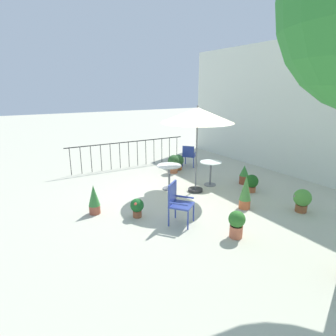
{
  "coord_description": "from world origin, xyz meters",
  "views": [
    {
      "loc": [
        6.61,
        -4.18,
        3.03
      ],
      "look_at": [
        0.0,
        -0.28,
        0.85
      ],
      "focal_mm": 30.33,
      "sensor_mm": 36.0,
      "label": 1
    }
  ],
  "objects_px": {
    "potted_plant_2": "(178,162)",
    "potted_plant_8": "(244,174)",
    "potted_plant_1": "(237,223)",
    "potted_plant_3": "(302,199)",
    "potted_plant_7": "(174,163)",
    "potted_plant_4": "(137,207)",
    "patio_chair_1": "(189,154)",
    "potted_plant_6": "(245,192)",
    "patio_umbrella_0": "(197,116)",
    "potted_plant_5": "(94,199)",
    "patio_chair_0": "(178,201)",
    "potted_plant_0": "(252,182)",
    "cafe_table_1": "(211,169)",
    "cafe_table_0": "(169,173)"
  },
  "relations": [
    {
      "from": "potted_plant_1",
      "to": "potted_plant_4",
      "type": "relative_size",
      "value": 1.25
    },
    {
      "from": "patio_chair_1",
      "to": "potted_plant_0",
      "type": "relative_size",
      "value": 1.59
    },
    {
      "from": "potted_plant_4",
      "to": "potted_plant_3",
      "type": "bearing_deg",
      "value": 63.76
    },
    {
      "from": "potted_plant_1",
      "to": "potted_plant_3",
      "type": "height_order",
      "value": "potted_plant_3"
    },
    {
      "from": "cafe_table_0",
      "to": "potted_plant_5",
      "type": "height_order",
      "value": "cafe_table_0"
    },
    {
      "from": "patio_umbrella_0",
      "to": "potted_plant_7",
      "type": "bearing_deg",
      "value": 167.39
    },
    {
      "from": "patio_chair_1",
      "to": "potted_plant_2",
      "type": "height_order",
      "value": "patio_chair_1"
    },
    {
      "from": "potted_plant_2",
      "to": "potted_plant_8",
      "type": "relative_size",
      "value": 0.93
    },
    {
      "from": "patio_chair_1",
      "to": "potted_plant_0",
      "type": "xyz_separation_m",
      "value": [
        3.31,
        -0.01,
        -0.19
      ]
    },
    {
      "from": "potted_plant_0",
      "to": "potted_plant_1",
      "type": "xyz_separation_m",
      "value": [
        1.78,
        -2.31,
        0.03
      ]
    },
    {
      "from": "potted_plant_4",
      "to": "potted_plant_7",
      "type": "xyz_separation_m",
      "value": [
        -2.72,
        2.71,
        0.11
      ]
    },
    {
      "from": "potted_plant_1",
      "to": "potted_plant_3",
      "type": "bearing_deg",
      "value": 92.73
    },
    {
      "from": "cafe_table_1",
      "to": "potted_plant_7",
      "type": "height_order",
      "value": "cafe_table_1"
    },
    {
      "from": "potted_plant_4",
      "to": "patio_chair_1",
      "type": "bearing_deg",
      "value": 130.51
    },
    {
      "from": "patio_chair_0",
      "to": "potted_plant_8",
      "type": "relative_size",
      "value": 1.55
    },
    {
      "from": "patio_umbrella_0",
      "to": "patio_chair_0",
      "type": "distance_m",
      "value": 2.77
    },
    {
      "from": "patio_umbrella_0",
      "to": "potted_plant_1",
      "type": "relative_size",
      "value": 4.34
    },
    {
      "from": "patio_umbrella_0",
      "to": "potted_plant_6",
      "type": "bearing_deg",
      "value": 12.02
    },
    {
      "from": "patio_umbrella_0",
      "to": "potted_plant_1",
      "type": "bearing_deg",
      "value": -18.33
    },
    {
      "from": "potted_plant_2",
      "to": "potted_plant_6",
      "type": "distance_m",
      "value": 3.96
    },
    {
      "from": "cafe_table_0",
      "to": "patio_chair_1",
      "type": "height_order",
      "value": "patio_chair_1"
    },
    {
      "from": "potted_plant_1",
      "to": "potted_plant_6",
      "type": "xyz_separation_m",
      "value": [
        -0.99,
        1.24,
        0.13
      ]
    },
    {
      "from": "potted_plant_0",
      "to": "potted_plant_1",
      "type": "bearing_deg",
      "value": -52.39
    },
    {
      "from": "patio_umbrella_0",
      "to": "potted_plant_7",
      "type": "distance_m",
      "value": 2.78
    },
    {
      "from": "potted_plant_0",
      "to": "potted_plant_5",
      "type": "height_order",
      "value": "potted_plant_5"
    },
    {
      "from": "patio_chair_1",
      "to": "potted_plant_3",
      "type": "xyz_separation_m",
      "value": [
        4.98,
        0.01,
        -0.16
      ]
    },
    {
      "from": "patio_chair_0",
      "to": "potted_plant_6",
      "type": "relative_size",
      "value": 1.08
    },
    {
      "from": "cafe_table_1",
      "to": "potted_plant_4",
      "type": "relative_size",
      "value": 1.65
    },
    {
      "from": "patio_chair_1",
      "to": "potted_plant_1",
      "type": "height_order",
      "value": "patio_chair_1"
    },
    {
      "from": "patio_umbrella_0",
      "to": "potted_plant_1",
      "type": "xyz_separation_m",
      "value": [
        2.67,
        -0.88,
        -1.94
      ]
    },
    {
      "from": "potted_plant_3",
      "to": "patio_chair_1",
      "type": "bearing_deg",
      "value": -179.9
    },
    {
      "from": "cafe_table_0",
      "to": "cafe_table_1",
      "type": "xyz_separation_m",
      "value": [
        0.36,
        1.32,
        0.0
      ]
    },
    {
      "from": "patio_chair_1",
      "to": "patio_chair_0",
      "type": "bearing_deg",
      "value": -37.63
    },
    {
      "from": "potted_plant_3",
      "to": "potted_plant_4",
      "type": "relative_size",
      "value": 1.27
    },
    {
      "from": "potted_plant_0",
      "to": "potted_plant_2",
      "type": "xyz_separation_m",
      "value": [
        -3.14,
        -0.62,
        0.02
      ]
    },
    {
      "from": "potted_plant_2",
      "to": "potted_plant_0",
      "type": "bearing_deg",
      "value": 11.1
    },
    {
      "from": "potted_plant_2",
      "to": "potted_plant_8",
      "type": "xyz_separation_m",
      "value": [
        2.49,
        0.96,
        0.0
      ]
    },
    {
      "from": "patio_chair_0",
      "to": "potted_plant_6",
      "type": "xyz_separation_m",
      "value": [
        0.18,
        1.95,
        -0.1
      ]
    },
    {
      "from": "patio_umbrella_0",
      "to": "potted_plant_4",
      "type": "xyz_separation_m",
      "value": [
        0.73,
        -2.26,
        -2.0
      ]
    },
    {
      "from": "potted_plant_5",
      "to": "potted_plant_8",
      "type": "relative_size",
      "value": 1.19
    },
    {
      "from": "potted_plant_7",
      "to": "potted_plant_8",
      "type": "height_order",
      "value": "potted_plant_7"
    },
    {
      "from": "potted_plant_8",
      "to": "patio_umbrella_0",
      "type": "bearing_deg",
      "value": -97.52
    },
    {
      "from": "cafe_table_1",
      "to": "potted_plant_1",
      "type": "relative_size",
      "value": 1.31
    },
    {
      "from": "potted_plant_1",
      "to": "potted_plant_5",
      "type": "height_order",
      "value": "potted_plant_5"
    },
    {
      "from": "potted_plant_1",
      "to": "potted_plant_8",
      "type": "relative_size",
      "value": 0.94
    },
    {
      "from": "potted_plant_1",
      "to": "potted_plant_7",
      "type": "height_order",
      "value": "potted_plant_7"
    },
    {
      "from": "potted_plant_0",
      "to": "potted_plant_6",
      "type": "bearing_deg",
      "value": -53.59
    },
    {
      "from": "patio_umbrella_0",
      "to": "potted_plant_5",
      "type": "xyz_separation_m",
      "value": [
        0.01,
        -3.09,
        -1.89
      ]
    },
    {
      "from": "potted_plant_3",
      "to": "potted_plant_5",
      "type": "xyz_separation_m",
      "value": [
        -2.54,
        -4.53,
        0.04
      ]
    },
    {
      "from": "potted_plant_6",
      "to": "potted_plant_2",
      "type": "bearing_deg",
      "value": 173.49
    }
  ]
}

